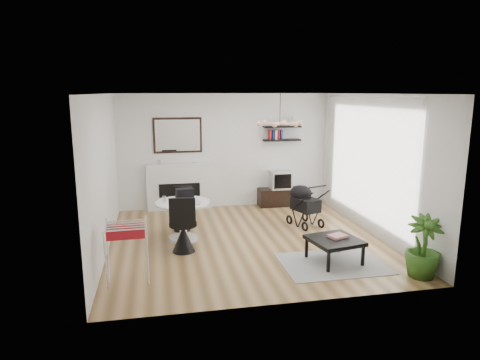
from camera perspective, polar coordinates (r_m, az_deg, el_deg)
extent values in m
plane|color=brown|center=(8.11, 0.85, -8.01)|extent=(5.00, 5.00, 0.00)
plane|color=white|center=(7.64, 0.92, 11.42)|extent=(5.00, 5.00, 0.00)
plane|color=white|center=(10.19, -2.05, 3.87)|extent=(5.00, 0.00, 5.00)
plane|color=white|center=(7.65, -17.75, 0.70)|extent=(0.00, 5.00, 5.00)
plane|color=white|center=(8.63, 17.35, 1.92)|extent=(0.00, 5.00, 5.00)
cube|color=white|center=(8.76, 16.16, 2.13)|extent=(0.04, 3.60, 2.60)
cube|color=white|center=(10.14, -8.10, -0.87)|extent=(1.50, 0.15, 1.10)
cube|color=black|center=(10.10, -8.07, -1.33)|extent=(0.95, 0.06, 0.32)
cube|color=black|center=(10.02, -8.31, 5.92)|extent=(1.12, 0.03, 0.82)
cube|color=white|center=(10.00, -8.31, 5.91)|extent=(1.02, 0.01, 0.72)
cube|color=black|center=(10.34, 5.59, 5.33)|extent=(0.90, 0.25, 0.04)
cube|color=black|center=(10.31, 5.63, 7.10)|extent=(0.90, 0.25, 0.04)
cube|color=black|center=(10.51, 5.57, -2.25)|extent=(1.14, 0.40, 0.43)
cube|color=silver|center=(10.40, 5.39, 0.04)|extent=(0.50, 0.43, 0.43)
cube|color=black|center=(10.20, 5.73, -0.19)|extent=(0.42, 0.01, 0.35)
cylinder|color=white|center=(8.19, -7.54, -7.71)|extent=(0.54, 0.54, 0.06)
cylinder|color=white|center=(8.08, -7.61, -5.37)|extent=(0.14, 0.14, 0.64)
cylinder|color=white|center=(7.99, -7.68, -3.04)|extent=(1.01, 1.01, 0.04)
imported|color=black|center=(7.95, -8.16, -2.90)|extent=(0.30, 0.19, 0.02)
cube|color=black|center=(8.21, -7.39, -1.79)|extent=(0.35, 0.25, 0.20)
cube|color=beige|center=(7.89, -6.46, -3.02)|extent=(0.40, 0.35, 0.01)
cylinder|color=white|center=(8.09, -10.06, -2.41)|extent=(0.06, 0.06, 0.10)
cylinder|color=black|center=(8.61, -7.79, -3.99)|extent=(0.41, 0.41, 0.05)
cone|color=black|center=(8.68, -7.75, -5.42)|extent=(0.34, 0.34, 0.40)
cube|color=black|center=(8.74, -7.67, -2.16)|extent=(0.38, 0.11, 0.42)
cylinder|color=black|center=(7.47, -7.60, -5.87)|extent=(0.48, 0.48, 0.05)
cone|color=black|center=(7.55, -7.54, -7.78)|extent=(0.40, 0.40, 0.46)
cube|color=black|center=(7.18, -7.70, -4.30)|extent=(0.44, 0.08, 0.49)
cube|color=maroon|center=(6.32, -14.97, -6.54)|extent=(0.53, 0.32, 0.14)
cube|color=black|center=(8.93, 8.73, -3.24)|extent=(0.54, 0.66, 0.27)
ellipsoid|color=black|center=(9.01, 8.10, -1.72)|extent=(0.46, 0.46, 0.32)
cylinder|color=black|center=(8.56, 10.30, -0.88)|extent=(0.41, 0.16, 0.03)
torus|color=black|center=(9.12, 6.59, -5.29)|extent=(0.11, 0.20, 0.20)
torus|color=black|center=(9.36, 8.67, -4.90)|extent=(0.11, 0.20, 0.20)
torus|color=black|center=(8.71, 8.65, -6.15)|extent=(0.11, 0.20, 0.20)
torus|color=black|center=(8.97, 10.76, -5.71)|extent=(0.11, 0.20, 0.20)
cube|color=gray|center=(7.21, 12.26, -10.83)|extent=(1.65, 1.20, 0.01)
cube|color=black|center=(7.17, 12.49, -7.88)|extent=(0.89, 0.89, 0.06)
cube|color=black|center=(6.82, 11.71, -10.64)|extent=(0.04, 0.04, 0.32)
cube|color=black|center=(7.18, 16.06, -9.69)|extent=(0.04, 0.04, 0.32)
cube|color=black|center=(7.32, 8.87, -8.93)|extent=(0.04, 0.04, 0.32)
cube|color=black|center=(7.66, 13.06, -8.16)|extent=(0.04, 0.04, 0.32)
cube|color=#C53E31|center=(7.23, 12.88, -7.30)|extent=(0.34, 0.30, 0.04)
imported|color=#305E1A|center=(6.99, 23.24, -8.18)|extent=(0.62, 0.62, 0.94)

